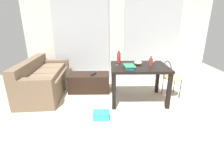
{
  "coord_description": "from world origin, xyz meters",
  "views": [
    {
      "loc": [
        -0.22,
        -1.71,
        1.62
      ],
      "look_at": [
        -0.15,
        1.78,
        0.42
      ],
      "focal_mm": 26.18,
      "sensor_mm": 36.0,
      "label": 1
    }
  ],
  "objects_px": {
    "book_stack": "(129,67)",
    "coffee_table": "(89,82)",
    "tv_remote_primary": "(93,74)",
    "scissors": "(119,65)",
    "wire_chair": "(170,75)",
    "shoebox": "(101,115)",
    "tv_remote_on_table": "(153,61)",
    "couch": "(44,80)",
    "bottle_far": "(151,62)",
    "bottle_near": "(119,58)",
    "craft_table": "(139,71)",
    "bowl": "(138,63)"
  },
  "relations": [
    {
      "from": "couch",
      "to": "shoebox",
      "type": "height_order",
      "value": "couch"
    },
    {
      "from": "bottle_near",
      "to": "bottle_far",
      "type": "relative_size",
      "value": 1.32
    },
    {
      "from": "wire_chair",
      "to": "coffee_table",
      "type": "bearing_deg",
      "value": 168.82
    },
    {
      "from": "craft_table",
      "to": "book_stack",
      "type": "distance_m",
      "value": 0.33
    },
    {
      "from": "tv_remote_primary",
      "to": "bowl",
      "type": "bearing_deg",
      "value": 6.41
    },
    {
      "from": "coffee_table",
      "to": "wire_chair",
      "type": "relative_size",
      "value": 1.16
    },
    {
      "from": "bottle_far",
      "to": "shoebox",
      "type": "xyz_separation_m",
      "value": [
        -0.98,
        -0.69,
        -0.78
      ]
    },
    {
      "from": "wire_chair",
      "to": "shoebox",
      "type": "height_order",
      "value": "wire_chair"
    },
    {
      "from": "tv_remote_on_table",
      "to": "shoebox",
      "type": "distance_m",
      "value": 1.67
    },
    {
      "from": "book_stack",
      "to": "tv_remote_primary",
      "type": "height_order",
      "value": "book_stack"
    },
    {
      "from": "tv_remote_primary",
      "to": "shoebox",
      "type": "xyz_separation_m",
      "value": [
        0.23,
        -1.16,
        -0.37
      ]
    },
    {
      "from": "book_stack",
      "to": "shoebox",
      "type": "distance_m",
      "value": 1.04
    },
    {
      "from": "couch",
      "to": "shoebox",
      "type": "distance_m",
      "value": 1.78
    },
    {
      "from": "couch",
      "to": "coffee_table",
      "type": "relative_size",
      "value": 1.88
    },
    {
      "from": "craft_table",
      "to": "wire_chair",
      "type": "bearing_deg",
      "value": 11.96
    },
    {
      "from": "coffee_table",
      "to": "bottle_far",
      "type": "distance_m",
      "value": 1.55
    },
    {
      "from": "couch",
      "to": "bottle_far",
      "type": "height_order",
      "value": "bottle_far"
    },
    {
      "from": "couch",
      "to": "bottle_far",
      "type": "relative_size",
      "value": 9.22
    },
    {
      "from": "craft_table",
      "to": "tv_remote_primary",
      "type": "xyz_separation_m",
      "value": [
        -0.98,
        0.45,
        -0.22
      ]
    },
    {
      "from": "bottle_near",
      "to": "shoebox",
      "type": "height_order",
      "value": "bottle_near"
    },
    {
      "from": "craft_table",
      "to": "wire_chair",
      "type": "xyz_separation_m",
      "value": [
        0.71,
        0.15,
        -0.14
      ]
    },
    {
      "from": "coffee_table",
      "to": "book_stack",
      "type": "relative_size",
      "value": 2.92
    },
    {
      "from": "wire_chair",
      "to": "tv_remote_primary",
      "type": "relative_size",
      "value": 4.58
    },
    {
      "from": "bottle_near",
      "to": "book_stack",
      "type": "distance_m",
      "value": 0.48
    },
    {
      "from": "coffee_table",
      "to": "shoebox",
      "type": "height_order",
      "value": "coffee_table"
    },
    {
      "from": "craft_table",
      "to": "bowl",
      "type": "height_order",
      "value": "bowl"
    },
    {
      "from": "tv_remote_primary",
      "to": "scissors",
      "type": "bearing_deg",
      "value": -7.51
    },
    {
      "from": "craft_table",
      "to": "bottle_far",
      "type": "xyz_separation_m",
      "value": [
        0.23,
        -0.02,
        0.19
      ]
    },
    {
      "from": "couch",
      "to": "bottle_near",
      "type": "bearing_deg",
      "value": -4.57
    },
    {
      "from": "couch",
      "to": "wire_chair",
      "type": "height_order",
      "value": "wire_chair"
    },
    {
      "from": "wire_chair",
      "to": "bottle_near",
      "type": "distance_m",
      "value": 1.17
    },
    {
      "from": "book_stack",
      "to": "scissors",
      "type": "xyz_separation_m",
      "value": [
        -0.18,
        0.23,
        -0.03
      ]
    },
    {
      "from": "tv_remote_primary",
      "to": "shoebox",
      "type": "distance_m",
      "value": 1.24
    },
    {
      "from": "coffee_table",
      "to": "wire_chair",
      "type": "height_order",
      "value": "wire_chair"
    },
    {
      "from": "bottle_far",
      "to": "shoebox",
      "type": "distance_m",
      "value": 1.43
    },
    {
      "from": "bowl",
      "to": "tv_remote_primary",
      "type": "relative_size",
      "value": 0.92
    },
    {
      "from": "craft_table",
      "to": "shoebox",
      "type": "xyz_separation_m",
      "value": [
        -0.75,
        -0.71,
        -0.59
      ]
    },
    {
      "from": "coffee_table",
      "to": "couch",
      "type": "bearing_deg",
      "value": -173.71
    },
    {
      "from": "tv_remote_on_table",
      "to": "scissors",
      "type": "relative_size",
      "value": 1.77
    },
    {
      "from": "bowl",
      "to": "bottle_far",
      "type": "bearing_deg",
      "value": -18.45
    },
    {
      "from": "bottle_near",
      "to": "craft_table",
      "type": "bearing_deg",
      "value": -32.4
    },
    {
      "from": "bottle_far",
      "to": "shoebox",
      "type": "height_order",
      "value": "bottle_far"
    },
    {
      "from": "craft_table",
      "to": "book_stack",
      "type": "xyz_separation_m",
      "value": [
        -0.23,
        -0.19,
        0.14
      ]
    },
    {
      "from": "coffee_table",
      "to": "scissors",
      "type": "distance_m",
      "value": 0.99
    },
    {
      "from": "book_stack",
      "to": "coffee_table",
      "type": "bearing_deg",
      "value": 141.01
    },
    {
      "from": "wire_chair",
      "to": "tv_remote_on_table",
      "type": "relative_size",
      "value": 4.57
    },
    {
      "from": "bottle_near",
      "to": "couch",
      "type": "bearing_deg",
      "value": 175.43
    },
    {
      "from": "coffee_table",
      "to": "bottle_far",
      "type": "height_order",
      "value": "bottle_far"
    },
    {
      "from": "coffee_table",
      "to": "bowl",
      "type": "bearing_deg",
      "value": -22.4
    },
    {
      "from": "wire_chair",
      "to": "bottle_near",
      "type": "xyz_separation_m",
      "value": [
        -1.11,
        0.1,
        0.36
      ]
    }
  ]
}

